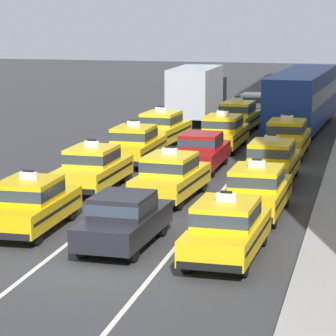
{
  "coord_description": "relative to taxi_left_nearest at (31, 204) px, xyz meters",
  "views": [
    {
      "loc": [
        7.07,
        -21.55,
        7.09
      ],
      "look_at": [
        0.12,
        8.08,
        1.3
      ],
      "focal_mm": 94.7,
      "sensor_mm": 36.0,
      "label": 1
    }
  ],
  "objects": [
    {
      "name": "box_truck_left_fifth",
      "position": [
        0.14,
        25.73,
        0.9
      ],
      "size": [
        2.39,
        7.0,
        3.27
      ],
      "color": "black",
      "rests_on": "ground"
    },
    {
      "name": "taxi_right_third",
      "position": [
        6.42,
        9.11,
        0.0
      ],
      "size": [
        1.9,
        4.59,
        1.96
      ],
      "color": "black",
      "rests_on": "ground"
    },
    {
      "name": "taxi_center_second",
      "position": [
        3.22,
        5.33,
        0.0
      ],
      "size": [
        2.13,
        4.67,
        1.96
      ],
      "color": "black",
      "rests_on": "ground"
    },
    {
      "name": "taxi_center_fifth",
      "position": [
        3.04,
        22.34,
        0.0
      ],
      "size": [
        2.07,
        4.66,
        1.96
      ],
      "color": "black",
      "rests_on": "ground"
    },
    {
      "name": "sedan_center_nearest",
      "position": [
        3.29,
        -1.05,
        -0.03
      ],
      "size": [
        1.96,
        4.38,
        1.58
      ],
      "color": "black",
      "rests_on": "ground"
    },
    {
      "name": "ground_plane",
      "position": [
        3.19,
        -3.49,
        -0.88
      ],
      "size": [
        160.0,
        160.0,
        0.0
      ],
      "primitive_type": "plane",
      "color": "#353538"
    },
    {
      "name": "taxi_right_fourth",
      "position": [
        6.38,
        15.45,
        0.0
      ],
      "size": [
        1.9,
        4.59,
        1.96
      ],
      "color": "black",
      "rests_on": "ground"
    },
    {
      "name": "taxi_right_second",
      "position": [
        6.57,
        3.59,
        0.0
      ],
      "size": [
        1.92,
        4.6,
        1.96
      ],
      "color": "black",
      "rests_on": "ground"
    },
    {
      "name": "lane_stripe_left_center",
      "position": [
        1.59,
        16.51,
        -0.87
      ],
      "size": [
        0.14,
        80.0,
        0.01
      ],
      "primitive_type": "cube",
      "color": "silver",
      "rests_on": "ground"
    },
    {
      "name": "taxi_left_second",
      "position": [
        -0.0,
        6.25,
        0.0
      ],
      "size": [
        1.92,
        4.6,
        1.96
      ],
      "color": "black",
      "rests_on": "ground"
    },
    {
      "name": "taxi_right_nearest",
      "position": [
        6.42,
        -1.61,
        0.0
      ],
      "size": [
        1.96,
        4.62,
        1.96
      ],
      "color": "black",
      "rests_on": "ground"
    },
    {
      "name": "sedan_center_sixth",
      "position": [
        3.28,
        27.6,
        -0.03
      ],
      "size": [
        1.89,
        4.35,
        1.58
      ],
      "color": "black",
      "rests_on": "ground"
    },
    {
      "name": "lane_stripe_center_right",
      "position": [
        4.79,
        16.51,
        -0.87
      ],
      "size": [
        0.14,
        80.0,
        0.01
      ],
      "primitive_type": "cube",
      "color": "silver",
      "rests_on": "ground"
    },
    {
      "name": "bus_right_fifth",
      "position": [
        6.35,
        24.17,
        0.94
      ],
      "size": [
        3.2,
        11.34,
        3.22
      ],
      "color": "black",
      "rests_on": "ground"
    },
    {
      "name": "sedan_center_third",
      "position": [
        3.21,
        11.12,
        -0.03
      ],
      "size": [
        1.82,
        4.32,
        1.58
      ],
      "color": "black",
      "rests_on": "ground"
    },
    {
      "name": "taxi_left_fourth",
      "position": [
        0.05,
        17.07,
        0.0
      ],
      "size": [
        2.14,
        4.68,
        1.96
      ],
      "color": "black",
      "rests_on": "ground"
    },
    {
      "name": "taxi_left_nearest",
      "position": [
        0.0,
        0.0,
        0.0
      ],
      "size": [
        1.84,
        4.57,
        1.96
      ],
      "color": "black",
      "rests_on": "ground"
    },
    {
      "name": "taxi_left_third",
      "position": [
        0.08,
        11.9,
        0.0
      ],
      "size": [
        1.89,
        4.59,
        1.96
      ],
      "color": "black",
      "rests_on": "ground"
    },
    {
      "name": "taxi_center_fourth",
      "position": [
        3.23,
        16.44,
        0.0
      ],
      "size": [
        1.92,
        4.6,
        1.96
      ],
      "color": "black",
      "rests_on": "ground"
    }
  ]
}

